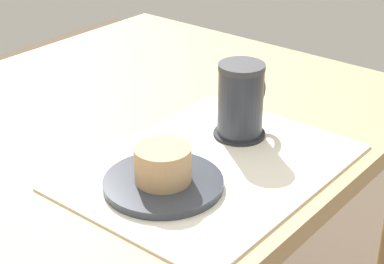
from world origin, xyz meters
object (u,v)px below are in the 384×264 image
(dining_table, at_px, (84,177))
(pastry_plate, at_px, (163,183))
(coffee_mug, at_px, (241,99))
(pastry, at_px, (163,164))

(dining_table, bearing_deg, pastry_plate, -98.20)
(coffee_mug, bearing_deg, pastry, -177.25)
(dining_table, xyz_separation_m, coffee_mug, (0.18, -0.21, 0.15))
(pastry, bearing_deg, dining_table, 81.80)
(dining_table, height_order, pastry_plate, pastry_plate)
(dining_table, height_order, pastry, pastry)
(pastry_plate, bearing_deg, pastry, 0.00)
(pastry, xyz_separation_m, coffee_mug, (0.21, 0.01, 0.03))
(pastry, bearing_deg, pastry_plate, 0.00)
(pastry, distance_m, coffee_mug, 0.21)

